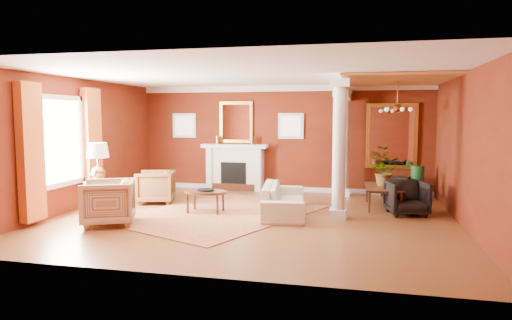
% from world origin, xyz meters
% --- Properties ---
extents(ground, '(8.00, 8.00, 0.00)m').
position_xyz_m(ground, '(0.00, 0.00, 0.00)').
color(ground, brown).
rests_on(ground, ground).
extents(room_shell, '(8.04, 7.04, 2.92)m').
position_xyz_m(room_shell, '(0.00, 0.00, 2.02)').
color(room_shell, '#611B0D').
rests_on(room_shell, ground).
extents(fireplace, '(1.85, 0.42, 1.29)m').
position_xyz_m(fireplace, '(-1.30, 3.32, 0.65)').
color(fireplace, silver).
rests_on(fireplace, ground).
extents(overmantel_mirror, '(0.95, 0.07, 1.15)m').
position_xyz_m(overmantel_mirror, '(-1.30, 3.45, 1.90)').
color(overmantel_mirror, gold).
rests_on(overmantel_mirror, fireplace).
extents(flank_window_left, '(0.70, 0.07, 0.70)m').
position_xyz_m(flank_window_left, '(-2.85, 3.46, 1.80)').
color(flank_window_left, silver).
rests_on(flank_window_left, room_shell).
extents(flank_window_right, '(0.70, 0.07, 0.70)m').
position_xyz_m(flank_window_right, '(0.25, 3.46, 1.80)').
color(flank_window_right, silver).
rests_on(flank_window_right, room_shell).
extents(left_window, '(0.21, 2.55, 2.60)m').
position_xyz_m(left_window, '(-3.89, -0.60, 1.42)').
color(left_window, white).
rests_on(left_window, room_shell).
extents(column_front, '(0.36, 0.36, 2.80)m').
position_xyz_m(column_front, '(1.70, 0.30, 1.43)').
color(column_front, silver).
rests_on(column_front, ground).
extents(column_back, '(0.36, 0.36, 2.80)m').
position_xyz_m(column_back, '(1.70, 3.00, 1.43)').
color(column_back, silver).
rests_on(column_back, ground).
extents(header_beam, '(0.30, 3.20, 0.32)m').
position_xyz_m(header_beam, '(1.70, 1.90, 2.62)').
color(header_beam, silver).
rests_on(header_beam, column_front).
extents(amber_ceiling, '(2.30, 3.40, 0.04)m').
position_xyz_m(amber_ceiling, '(2.85, 1.75, 2.87)').
color(amber_ceiling, '#C77E3A').
rests_on(amber_ceiling, room_shell).
extents(dining_mirror, '(1.30, 0.07, 1.70)m').
position_xyz_m(dining_mirror, '(2.90, 3.45, 1.55)').
color(dining_mirror, gold).
rests_on(dining_mirror, room_shell).
extents(chandelier, '(0.60, 0.62, 0.75)m').
position_xyz_m(chandelier, '(2.90, 1.80, 2.25)').
color(chandelier, '#B17137').
rests_on(chandelier, room_shell).
extents(crown_trim, '(8.00, 0.08, 0.16)m').
position_xyz_m(crown_trim, '(0.00, 3.46, 2.82)').
color(crown_trim, silver).
rests_on(crown_trim, room_shell).
extents(base_trim, '(8.00, 0.08, 0.12)m').
position_xyz_m(base_trim, '(0.00, 3.46, 0.06)').
color(base_trim, silver).
rests_on(base_trim, ground).
extents(rug, '(4.42, 4.95, 0.02)m').
position_xyz_m(rug, '(-0.79, 0.19, 0.01)').
color(rug, maroon).
rests_on(rug, ground).
extents(sofa, '(0.93, 2.25, 0.85)m').
position_xyz_m(sofa, '(0.56, 0.50, 0.43)').
color(sofa, beige).
rests_on(sofa, ground).
extents(armchair_leopard, '(0.97, 1.01, 0.85)m').
position_xyz_m(armchair_leopard, '(-2.64, 1.04, 0.43)').
color(armchair_leopard, black).
rests_on(armchair_leopard, ground).
extents(armchair_stripe, '(1.17, 1.20, 0.95)m').
position_xyz_m(armchair_stripe, '(-2.55, -1.20, 0.48)').
color(armchair_stripe, tan).
rests_on(armchair_stripe, ground).
extents(coffee_table, '(0.94, 0.94, 0.48)m').
position_xyz_m(coffee_table, '(-1.10, 0.24, 0.43)').
color(coffee_table, black).
rests_on(coffee_table, ground).
extents(coffee_book, '(0.16, 0.02, 0.22)m').
position_xyz_m(coffee_book, '(-1.17, 0.21, 0.59)').
color(coffee_book, black).
rests_on(coffee_book, coffee_table).
extents(side_table, '(0.61, 0.61, 1.52)m').
position_xyz_m(side_table, '(-3.17, -0.52, 1.03)').
color(side_table, black).
rests_on(side_table, ground).
extents(dining_table, '(0.53, 1.42, 0.78)m').
position_xyz_m(dining_table, '(2.66, 1.64, 0.39)').
color(dining_table, black).
rests_on(dining_table, ground).
extents(dining_chair_near, '(0.91, 0.88, 0.79)m').
position_xyz_m(dining_chair_near, '(3.09, 0.98, 0.39)').
color(dining_chair_near, black).
rests_on(dining_chair_near, ground).
extents(dining_chair_far, '(0.76, 0.73, 0.66)m').
position_xyz_m(dining_chair_far, '(3.02, 2.94, 0.33)').
color(dining_chair_far, black).
rests_on(dining_chair_far, ground).
extents(green_urn, '(0.36, 0.36, 0.86)m').
position_xyz_m(green_urn, '(3.50, 2.83, 0.34)').
color(green_urn, '#15431E').
rests_on(green_urn, ground).
extents(potted_plant, '(0.69, 0.75, 0.51)m').
position_xyz_m(potted_plant, '(2.67, 1.72, 1.04)').
color(potted_plant, '#26591E').
rests_on(potted_plant, dining_table).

